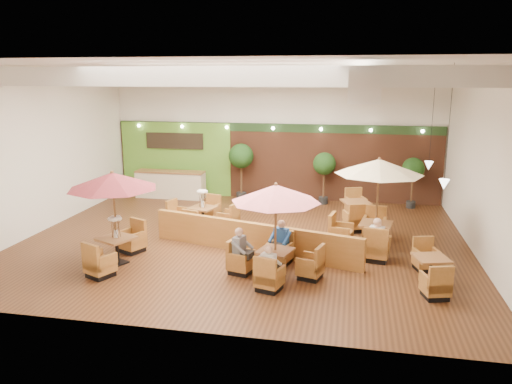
% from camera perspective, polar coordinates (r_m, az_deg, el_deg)
% --- Properties ---
extents(room, '(14.04, 14.00, 5.52)m').
position_cam_1_polar(room, '(16.54, 0.31, 7.77)').
color(room, '#381E0F').
rests_on(room, ground).
extents(service_counter, '(3.00, 0.75, 1.18)m').
position_cam_1_polar(service_counter, '(21.98, -9.74, 0.85)').
color(service_counter, beige).
rests_on(service_counter, ground).
extents(booth_divider, '(6.58, 2.00, 0.94)m').
position_cam_1_polar(booth_divider, '(14.89, -0.41, -5.27)').
color(booth_divider, brown).
rests_on(booth_divider, ground).
extents(table_0, '(2.47, 2.80, 2.67)m').
position_cam_1_polar(table_0, '(14.18, -15.99, -0.20)').
color(table_0, brown).
rests_on(table_0, ground).
extents(table_1, '(2.59, 2.59, 2.53)m').
position_cam_1_polar(table_1, '(12.84, 2.26, -2.40)').
color(table_1, brown).
rests_on(table_1, ground).
extents(table_2, '(2.75, 2.87, 2.84)m').
position_cam_1_polar(table_2, '(15.29, 13.52, 0.90)').
color(table_2, brown).
rests_on(table_2, ground).
extents(table_3, '(2.59, 2.59, 1.51)m').
position_cam_1_polar(table_3, '(17.52, -6.10, -2.69)').
color(table_3, brown).
rests_on(table_3, ground).
extents(table_4, '(0.98, 2.49, 0.89)m').
position_cam_1_polar(table_4, '(13.57, 19.30, -8.47)').
color(table_4, brown).
rests_on(table_4, ground).
extents(table_5, '(1.17, 2.91, 1.02)m').
position_cam_1_polar(table_5, '(18.29, 11.28, -2.30)').
color(table_5, brown).
rests_on(table_5, ground).
extents(topiary_0, '(1.04, 1.04, 2.42)m').
position_cam_1_polar(topiary_0, '(21.05, -1.71, 3.88)').
color(topiary_0, black).
rests_on(topiary_0, ground).
extents(topiary_1, '(0.92, 0.92, 2.15)m').
position_cam_1_polar(topiary_1, '(20.60, 7.81, 2.99)').
color(topiary_1, black).
rests_on(topiary_1, ground).
extents(topiary_2, '(0.88, 0.88, 2.04)m').
position_cam_1_polar(topiary_2, '(20.71, 17.52, 2.34)').
color(topiary_2, black).
rests_on(topiary_2, ground).
extents(diner_0, '(0.39, 0.35, 0.72)m').
position_cam_1_polar(diner_0, '(12.29, 1.54, -8.03)').
color(diner_0, silver).
rests_on(diner_0, ground).
extents(diner_1, '(0.44, 0.40, 0.80)m').
position_cam_1_polar(diner_1, '(14.00, 2.81, -5.25)').
color(diner_1, '#235099').
rests_on(diner_1, ground).
extents(diner_2, '(0.39, 0.44, 0.81)m').
position_cam_1_polar(diner_2, '(13.30, -1.74, -6.22)').
color(diner_2, slate).
rests_on(diner_2, ground).
extents(diner_3, '(0.36, 0.30, 0.71)m').
position_cam_1_polar(diner_3, '(14.61, 13.68, -4.95)').
color(diner_3, '#235099').
rests_on(diner_3, ground).
extents(diner_4, '(0.45, 0.40, 0.82)m').
position_cam_1_polar(diner_4, '(14.60, 13.69, -4.80)').
color(diner_4, silver).
rests_on(diner_4, ground).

